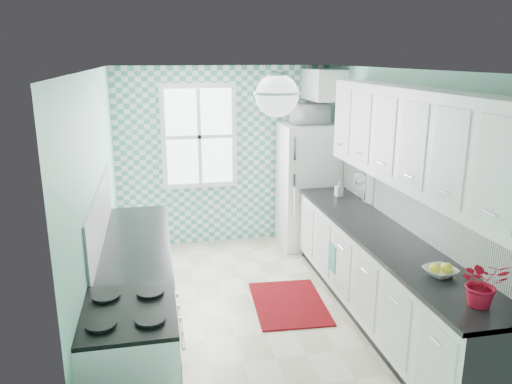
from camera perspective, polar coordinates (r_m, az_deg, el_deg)
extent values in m
cube|color=beige|center=(5.44, 0.02, -13.64)|extent=(3.00, 4.40, 0.02)
cube|color=white|center=(4.76, 0.02, 13.96)|extent=(3.00, 4.40, 0.02)
cube|color=#7BC3A9|center=(7.07, -3.64, 4.08)|extent=(3.00, 0.02, 2.50)
cube|color=#7BC3A9|center=(2.97, 8.97, -12.41)|extent=(3.00, 0.02, 2.50)
cube|color=#7BC3A9|center=(4.89, -17.60, -1.74)|extent=(0.02, 4.40, 2.50)
cube|color=#7BC3A9|center=(5.45, 15.75, 0.15)|extent=(0.02, 4.40, 2.50)
cube|color=teal|center=(7.05, -3.62, 4.05)|extent=(3.00, 0.01, 2.50)
cube|color=white|center=(6.93, -6.51, 6.31)|extent=(1.04, 0.05, 1.44)
cube|color=white|center=(6.91, -6.50, 6.29)|extent=(0.90, 0.02, 1.30)
cube|color=white|center=(5.12, 17.52, -1.61)|extent=(0.02, 3.60, 0.51)
cube|color=white|center=(4.83, -17.37, -2.61)|extent=(0.02, 2.15, 0.51)
cube|color=white|center=(4.72, 17.73, 5.79)|extent=(0.33, 3.20, 0.90)
cube|color=white|center=(6.88, 7.70, 12.07)|extent=(0.40, 0.74, 0.40)
cylinder|color=silver|center=(3.98, 2.44, 13.25)|extent=(0.14, 0.14, 0.04)
cylinder|color=silver|center=(3.98, 2.43, 12.25)|extent=(0.02, 0.02, 0.12)
sphere|color=white|center=(3.99, 2.41, 10.96)|extent=(0.34, 0.34, 0.34)
cube|color=white|center=(5.25, 14.07, -9.63)|extent=(0.60, 3.60, 0.90)
cube|color=black|center=(5.07, 14.26, -4.81)|extent=(0.63, 3.60, 0.04)
cube|color=white|center=(5.08, -13.41, -10.47)|extent=(0.60, 2.15, 0.90)
cube|color=black|center=(4.89, -13.57, -5.49)|extent=(0.63, 2.15, 0.04)
cube|color=white|center=(7.01, 5.90, 0.72)|extent=(0.75, 0.71, 1.73)
cube|color=silver|center=(6.59, 6.94, 3.30)|extent=(0.74, 0.01, 0.02)
cube|color=silver|center=(6.44, 4.44, 4.98)|extent=(0.03, 0.03, 0.30)
cube|color=silver|center=(6.58, 4.34, -0.22)|extent=(0.03, 0.03, 0.54)
cube|color=white|center=(3.76, -13.96, -19.60)|extent=(0.64, 0.81, 0.97)
cube|color=black|center=(3.51, -14.48, -13.08)|extent=(0.64, 0.81, 0.03)
cube|color=black|center=(3.72, -8.74, -18.59)|extent=(0.01, 0.54, 0.32)
cube|color=silver|center=(5.88, 10.46, -1.78)|extent=(0.56, 0.47, 0.12)
cylinder|color=silver|center=(5.91, 12.38, 0.21)|extent=(0.02, 0.02, 0.30)
torus|color=silver|center=(5.83, 11.77, 1.97)|extent=(0.16, 0.02, 0.16)
cube|color=#6E0A00|center=(5.60, 3.78, -12.56)|extent=(0.82, 1.12, 0.02)
cube|color=#4CB497|center=(5.59, 8.71, -7.42)|extent=(0.09, 0.20, 0.32)
imported|color=silver|center=(4.25, 20.32, -8.55)|extent=(0.30, 0.30, 0.06)
imported|color=#AA2215|center=(3.82, 24.51, -9.44)|extent=(0.37, 0.34, 0.34)
imported|color=#A2BBC3|center=(6.26, 9.46, 0.37)|extent=(0.09, 0.10, 0.19)
imported|color=white|center=(6.83, 6.14, 8.88)|extent=(0.50, 0.34, 0.27)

